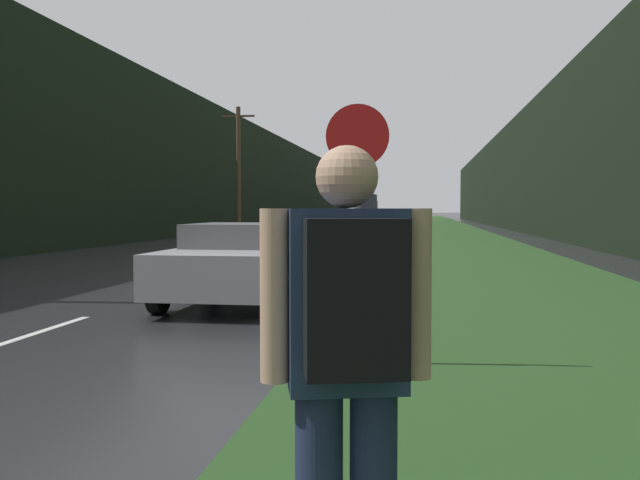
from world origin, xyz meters
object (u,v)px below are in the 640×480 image
Objects in this scene: hitchhiker_with_backpack at (348,360)px; car_passing_near at (237,262)px; stop_sign at (357,207)px; car_passing_far at (344,231)px; delivery_truck at (366,208)px.

hitchhiker_with_backpack reaches higher than car_passing_near.
stop_sign is 20.57m from car_passing_far.
delivery_truck reaches higher than car_passing_far.
stop_sign reaches higher than car_passing_near.
car_passing_near is at bearing 93.65° from hitchhiker_with_backpack.
car_passing_near is at bearing 119.94° from stop_sign.
hitchhiker_with_backpack is (0.39, -4.47, -0.57)m from stop_sign.
stop_sign is 0.37× the size of delivery_truck.
stop_sign reaches higher than hitchhiker_with_backpack.
stop_sign reaches higher than car_passing_far.
car_passing_far is (-2.46, 20.40, -0.91)m from stop_sign.
stop_sign is at bearing 96.88° from car_passing_far.
delivery_truck is at bearing 94.55° from stop_sign.
car_passing_near is 72.49m from delivery_truck.
hitchhiker_with_backpack is 9.20m from car_passing_near.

